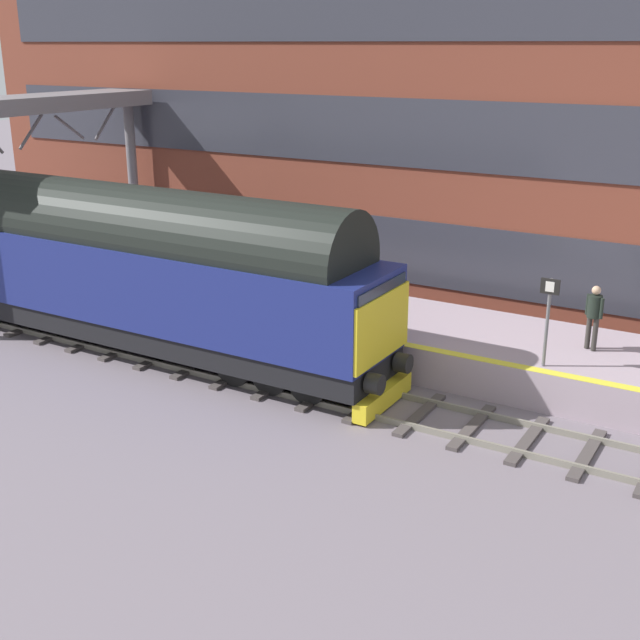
{
  "coord_description": "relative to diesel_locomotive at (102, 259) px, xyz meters",
  "views": [
    {
      "loc": [
        -16.18,
        -9.43,
        8.25
      ],
      "look_at": [
        0.2,
        0.28,
        1.83
      ],
      "focal_mm": 46.17,
      "sensor_mm": 36.0,
      "label": 1
    }
  ],
  "objects": [
    {
      "name": "platform_number_sign",
      "position": [
        2.07,
        -12.04,
        -0.07
      ],
      "size": [
        0.1,
        0.44,
        2.14
      ],
      "color": "slate",
      "rests_on": "station_platform"
    },
    {
      "name": "waiting_passenger",
      "position": [
        3.76,
        -12.72,
        -0.49
      ],
      "size": [
        0.45,
        0.47,
        1.64
      ],
      "rotation": [
        0.0,
        0.0,
        1.12
      ],
      "color": "#35312E",
      "rests_on": "station_platform"
    },
    {
      "name": "station_platform",
      "position": [
        3.6,
        -7.28,
        -1.98
      ],
      "size": [
        4.0,
        44.0,
        1.01
      ],
      "color": "#A894A2",
      "rests_on": "ground"
    },
    {
      "name": "diesel_locomotive",
      "position": [
        0.0,
        0.0,
        0.0
      ],
      "size": [
        2.74,
        18.02,
        4.68
      ],
      "color": "black",
      "rests_on": "ground"
    },
    {
      "name": "overhead_footbridge",
      "position": [
        2.05,
        4.78,
        3.46
      ],
      "size": [
        9.3,
        2.0,
        6.68
      ],
      "color": "slate",
      "rests_on": "ground"
    },
    {
      "name": "track_main",
      "position": [
        -0.0,
        -7.28,
        -2.43
      ],
      "size": [
        2.5,
        60.0,
        0.15
      ],
      "color": "gray",
      "rests_on": "ground"
    },
    {
      "name": "station_building",
      "position": [
        9.52,
        -4.01,
        3.01
      ],
      "size": [
        5.1,
        31.7,
        10.97
      ],
      "color": "brown",
      "rests_on": "ground"
    },
    {
      "name": "ground_plane",
      "position": [
        -0.0,
        -7.28,
        -2.48
      ],
      "size": [
        140.0,
        140.0,
        0.0
      ],
      "primitive_type": "plane",
      "color": "slate",
      "rests_on": "ground"
    }
  ]
}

